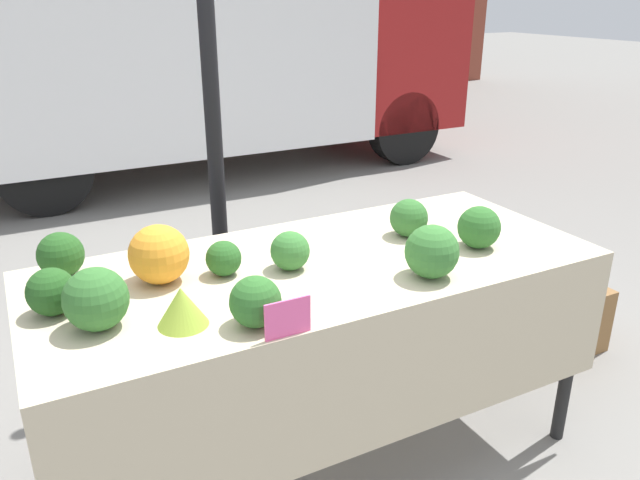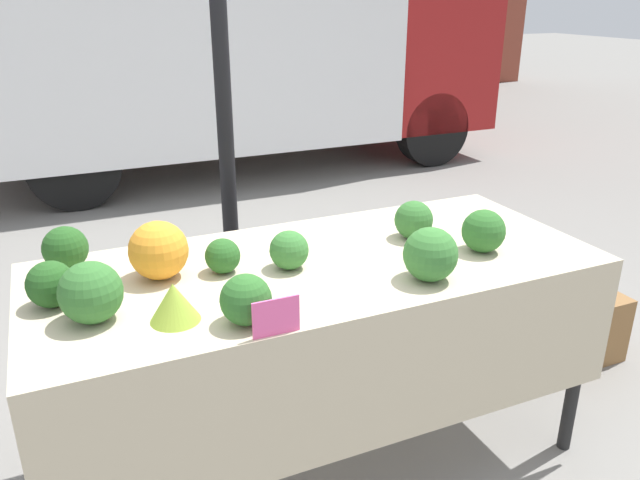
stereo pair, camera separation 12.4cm
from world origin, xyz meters
name	(u,v)px [view 1 (the left image)]	position (x,y,z in m)	size (l,w,h in m)	color
ground_plane	(320,454)	(0.00, 0.00, 0.00)	(40.00, 40.00, 0.00)	gray
tent_pole	(214,132)	(-0.08, 0.83, 1.11)	(0.07, 0.07, 2.23)	black
parked_truck	(186,19)	(0.86, 4.37, 1.43)	(5.01, 2.06, 2.68)	white
market_table	(329,296)	(0.00, -0.06, 0.71)	(1.92, 0.81, 0.82)	beige
orange_cauliflower	(159,254)	(-0.52, 0.09, 0.91)	(0.19, 0.19, 0.19)	orange
romanesco_head	(182,306)	(-0.53, -0.21, 0.87)	(0.14, 0.14, 0.11)	#93B238
broccoli_head_0	(255,302)	(-0.36, -0.30, 0.89)	(0.14, 0.14, 0.14)	#2D6628
broccoli_head_1	(224,258)	(-0.32, 0.05, 0.88)	(0.12, 0.12, 0.12)	#285B23
broccoli_head_2	(479,227)	(0.56, -0.15, 0.89)	(0.15, 0.15, 0.15)	#2D6628
broccoli_head_3	(290,251)	(-0.11, -0.01, 0.88)	(0.13, 0.13, 0.13)	#387533
broccoli_head_4	(96,299)	(-0.74, -0.12, 0.90)	(0.17, 0.17, 0.17)	#336B2D
broccoli_head_5	(61,255)	(-0.78, 0.29, 0.89)	(0.15, 0.15, 0.15)	#23511E
broccoli_head_6	(409,218)	(0.41, 0.06, 0.89)	(0.14, 0.14, 0.14)	#336B2D
broccoli_head_7	(432,252)	(0.26, -0.27, 0.90)	(0.17, 0.17, 0.17)	#387533
broccoli_head_8	(51,292)	(-0.84, 0.03, 0.89)	(0.14, 0.14, 0.14)	#23511E
price_sign	(288,318)	(-0.30, -0.39, 0.87)	(0.13, 0.01, 0.11)	#F45B9E
produce_crate	(552,317)	(1.40, 0.18, 0.16)	(0.45, 0.36, 0.33)	olive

